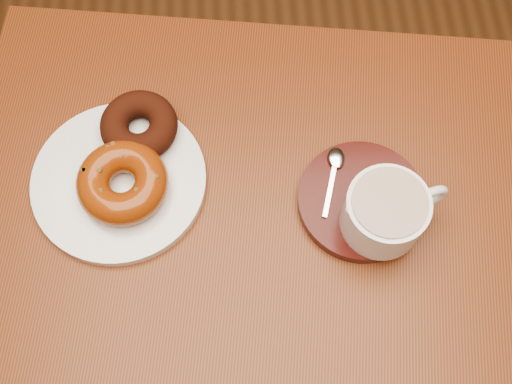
{
  "coord_description": "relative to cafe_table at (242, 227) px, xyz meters",
  "views": [
    {
      "loc": [
        -0.11,
        -0.13,
        1.47
      ],
      "look_at": [
        -0.09,
        0.18,
        0.72
      ],
      "focal_mm": 45.0,
      "sensor_mm": 36.0,
      "label": 1
    }
  ],
  "objects": [
    {
      "name": "cafe_table",
      "position": [
        0.0,
        0.0,
        0.0
      ],
      "size": [
        0.82,
        0.66,
        0.7
      ],
      "rotation": [
        0.0,
        0.0,
        -0.14
      ],
      "color": "brown",
      "rests_on": "ground"
    },
    {
      "name": "donut_plate",
      "position": [
        -0.16,
        0.03,
        0.12
      ],
      "size": [
        0.26,
        0.26,
        0.01
      ],
      "primitive_type": "cylinder",
      "rotation": [
        0.0,
        0.0,
        0.14
      ],
      "color": "white",
      "rests_on": "cafe_table"
    },
    {
      "name": "donut_cinnamon",
      "position": [
        -0.13,
        0.1,
        0.14
      ],
      "size": [
        0.13,
        0.13,
        0.04
      ],
      "primitive_type": "torus",
      "rotation": [
        0.0,
        0.0,
        -0.4
      ],
      "color": "#38140B",
      "rests_on": "donut_plate"
    },
    {
      "name": "donut_caramel",
      "position": [
        -0.15,
        0.02,
        0.15
      ],
      "size": [
        0.12,
        0.12,
        0.04
      ],
      "rotation": [
        0.0,
        0.0,
        -0.05
      ],
      "color": "#8C3A0F",
      "rests_on": "donut_plate"
    },
    {
      "name": "saucer",
      "position": [
        0.15,
        -0.02,
        0.12
      ],
      "size": [
        0.22,
        0.22,
        0.02
      ],
      "primitive_type": "cylinder",
      "rotation": [
        0.0,
        0.0,
        -0.48
      ],
      "color": "#390B07",
      "rests_on": "cafe_table"
    },
    {
      "name": "coffee_cup",
      "position": [
        0.17,
        -0.05,
        0.16
      ],
      "size": [
        0.13,
        0.1,
        0.07
      ],
      "rotation": [
        0.0,
        0.0,
        0.27
      ],
      "color": "white",
      "rests_on": "saucer"
    },
    {
      "name": "teaspoon",
      "position": [
        0.12,
        0.03,
        0.13
      ],
      "size": [
        0.04,
        0.1,
        0.01
      ],
      "rotation": [
        0.0,
        0.0,
        -0.28
      ],
      "color": "silver",
      "rests_on": "saucer"
    }
  ]
}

